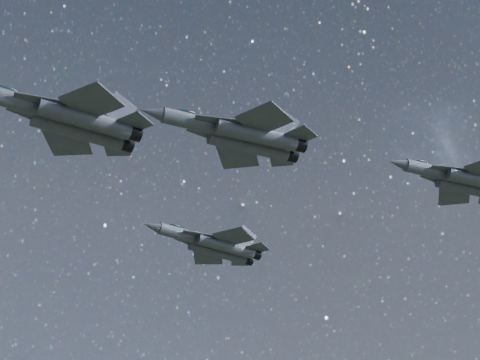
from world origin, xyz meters
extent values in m
cylinder|color=#373B45|center=(-24.90, -7.21, 153.19)|extent=(8.25, 3.76, 1.71)
ellipsoid|color=#1A272E|center=(-26.17, -7.55, 154.01)|extent=(2.81, 1.79, 0.84)
cube|color=#373B45|center=(-19.41, -5.73, 153.13)|extent=(9.08, 3.92, 1.42)
cylinder|color=#373B45|center=(-18.71, -6.67, 152.64)|extent=(9.31, 4.04, 1.71)
cylinder|color=#373B45|center=(-19.28, -4.56, 152.64)|extent=(9.31, 4.04, 1.71)
cylinder|color=black|center=(-13.85, -5.36, 152.64)|extent=(1.78, 1.89, 1.57)
cylinder|color=black|center=(-14.42, -3.25, 152.64)|extent=(1.78, 1.89, 1.57)
cube|color=#373B45|center=(-22.62, -8.12, 153.06)|extent=(5.76, 1.61, 0.13)
cube|color=#373B45|center=(-23.39, -5.27, 153.06)|extent=(5.63, 3.58, 0.13)
cube|color=#373B45|center=(-18.23, -9.26, 152.86)|extent=(6.27, 6.24, 0.22)
cube|color=#373B45|center=(-20.17, -2.08, 152.86)|extent=(5.34, 5.70, 0.22)
cube|color=#373B45|center=(-13.90, -6.84, 152.86)|extent=(3.71, 3.71, 0.16)
cube|color=#373B45|center=(-15.22, -1.99, 152.86)|extent=(3.13, 3.29, 0.16)
cube|color=#373B45|center=(-15.57, -6.11, 154.72)|extent=(3.78, 0.86, 3.89)
cube|color=#373B45|center=(-16.29, -3.47, 154.72)|extent=(3.63, 1.45, 3.89)
cylinder|color=#373B45|center=(-5.04, 17.26, 153.93)|extent=(7.24, 3.70, 1.50)
cone|color=#373B45|center=(-9.43, 15.79, 153.93)|extent=(2.62, 2.02, 1.35)
ellipsoid|color=#1A272E|center=(-6.14, 16.90, 154.65)|extent=(2.50, 1.69, 0.74)
cube|color=#373B45|center=(-0.29, 18.86, 153.88)|extent=(7.96, 3.89, 1.25)
cylinder|color=#373B45|center=(0.38, 18.07, 153.44)|extent=(8.16, 4.01, 1.50)
cylinder|color=#373B45|center=(-0.23, 19.90, 153.44)|extent=(8.16, 4.01, 1.50)
cylinder|color=black|center=(4.59, 19.48, 153.44)|extent=(1.63, 1.72, 1.39)
cylinder|color=black|center=(3.97, 21.31, 153.44)|extent=(1.63, 1.72, 1.39)
cube|color=#373B45|center=(-2.98, 16.58, 153.81)|extent=(5.11, 1.71, 0.12)
cube|color=#373B45|center=(-3.81, 19.05, 153.81)|extent=(4.89, 3.40, 0.12)
cube|color=#373B45|center=(0.94, 15.82, 153.64)|extent=(5.53, 5.46, 0.19)
cube|color=#373B45|center=(-1.15, 22.03, 153.64)|extent=(4.53, 4.88, 0.19)
cube|color=#373B45|center=(4.62, 18.17, 153.64)|extent=(3.28, 3.26, 0.14)
cube|color=#373B45|center=(3.21, 22.38, 153.64)|extent=(2.65, 2.80, 0.14)
cube|color=#373B45|center=(3.11, 18.73, 155.28)|extent=(3.30, 0.96, 3.43)
cube|color=#373B45|center=(2.34, 21.02, 155.28)|extent=(3.14, 1.47, 3.43)
cylinder|color=#373B45|center=(-8.55, -12.97, 149.26)|extent=(7.03, 2.53, 1.45)
cone|color=#373B45|center=(-12.96, -13.68, 149.26)|extent=(2.41, 1.64, 1.30)
ellipsoid|color=#1A272E|center=(-9.65, -13.15, 149.96)|extent=(2.34, 1.32, 0.72)
cube|color=#373B45|center=(-3.77, -12.19, 149.22)|extent=(7.75, 2.60, 1.21)
cylinder|color=#373B45|center=(-3.26, -13.05, 148.80)|extent=(7.95, 2.68, 1.45)
cylinder|color=#373B45|center=(-3.55, -11.21, 148.80)|extent=(7.95, 2.68, 1.45)
cylinder|color=black|center=(0.97, -12.37, 148.80)|extent=(1.41, 1.52, 1.34)
cylinder|color=black|center=(0.67, -10.53, 148.80)|extent=(1.41, 1.52, 1.34)
cube|color=#373B45|center=(-6.69, -13.94, 149.15)|extent=(4.87, 1.17, 0.11)
cube|color=#373B45|center=(-7.10, -11.46, 149.15)|extent=(4.89, 2.63, 0.11)
cube|color=#373B45|center=(-3.08, -15.29, 148.99)|extent=(5.30, 5.34, 0.19)
cube|color=#373B45|center=(-4.09, -9.04, 148.99)|extent=(4.81, 5.06, 0.19)
cube|color=#373B45|center=(0.80, -13.62, 148.99)|extent=(3.13, 3.16, 0.14)
cube|color=#373B45|center=(0.11, -9.40, 148.99)|extent=(2.83, 2.93, 0.14)
cube|color=#373B45|center=(-0.56, -12.85, 150.57)|extent=(3.24, 0.55, 3.31)
cube|color=#373B45|center=(-0.93, -10.55, 150.57)|extent=(3.17, 0.92, 3.31)
cylinder|color=#373B45|center=(17.79, -5.65, 152.41)|extent=(6.66, 2.37, 1.38)
cone|color=#373B45|center=(13.61, -6.31, 152.41)|extent=(2.28, 1.55, 1.24)
ellipsoid|color=#1A272E|center=(16.75, -5.82, 153.07)|extent=(2.22, 1.24, 0.68)
cube|color=#373B45|center=(22.33, -4.95, 152.36)|extent=(7.35, 2.42, 1.15)
cylinder|color=#373B45|center=(22.81, -5.77, 151.96)|extent=(7.54, 2.50, 1.38)
cylinder|color=#373B45|center=(22.54, -4.02, 151.96)|extent=(7.54, 2.50, 1.38)
cube|color=#373B45|center=(19.55, -6.59, 152.30)|extent=(4.62, 1.14, 0.11)
cube|color=#373B45|center=(19.18, -4.23, 152.30)|extent=(4.65, 2.47, 0.11)
cube|color=#373B45|center=(22.04, -1.96, 152.14)|extent=(4.58, 4.81, 0.18)
camera|label=1|loc=(-17.92, -70.96, 106.78)|focal=60.00mm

